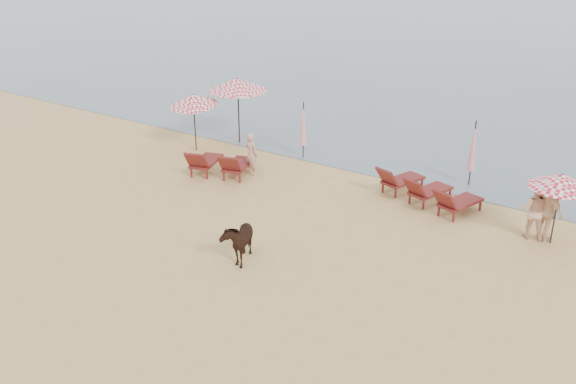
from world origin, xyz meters
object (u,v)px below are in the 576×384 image
Objects in this scene: beachgoer_left at (251,154)px; beachgoer_right_a at (535,210)px; lounger_cluster_left at (220,163)px; beachgoer_right_b at (548,211)px; umbrella_closed_left at (303,124)px; lounger_cluster_right at (426,190)px; cow at (238,239)px; umbrella_open_left_b at (193,100)px; umbrella_open_right at (561,181)px; umbrella_closed_right at (473,146)px; umbrella_open_left_a at (238,85)px.

beachgoer_left is 0.90× the size of beachgoer_right_a.
beachgoer_right_a reaches higher than beachgoer_left.
beachgoer_right_b reaches higher than lounger_cluster_left.
umbrella_closed_left is 9.73m from beachgoer_right_b.
cow reaches higher than lounger_cluster_right.
beachgoer_left is 10.16m from beachgoer_right_b.
umbrella_open_left_b is 1.38× the size of beachgoer_right_a.
beachgoer_right_b is (-0.23, 0.09, -1.01)m from umbrella_open_right.
beachgoer_right_a is (3.53, -0.55, 0.40)m from lounger_cluster_right.
umbrella_closed_left is at bearing 22.52° from umbrella_open_left_b.
umbrella_closed_right is 1.50× the size of beachgoer_left.
umbrella_closed_left is 9.39m from beachgoer_right_a.
umbrella_open_left_a is 1.27× the size of umbrella_open_right.
beachgoer_left is at bearing -1.38° from beachgoer_right_a.
beachgoer_right_a reaches higher than lounger_cluster_left.
lounger_cluster_left is 1.34× the size of beachgoer_right_b.
beachgoer_left is (-6.26, -1.09, 0.31)m from lounger_cluster_right.
umbrella_closed_right is at bearing -140.86° from beachgoer_left.
umbrella_open_left_b is 1.53× the size of beachgoer_left.
cow is at bearing -111.94° from umbrella_closed_right.
umbrella_open_right is (13.80, -0.40, -0.14)m from umbrella_open_left_b.
umbrella_open_left_a reaches higher than umbrella_open_left_b.
beachgoer_right_a is at bearing 8.56° from lounger_cluster_right.
cow is at bearing -41.20° from umbrella_open_left_b.
umbrella_open_right is at bearing 0.99° from umbrella_open_left_a.
umbrella_open_right is (11.26, 1.21, 1.44)m from lounger_cluster_left.
lounger_cluster_left is 0.90× the size of umbrella_open_left_a.
umbrella_closed_left is at bearing 145.95° from umbrella_open_right.
lounger_cluster_right is 1.49× the size of umbrella_closed_right.
umbrella_open_left_a reaches higher than umbrella_closed_right.
umbrella_open_right is at bearing 168.42° from beachgoer_right_a.
umbrella_closed_left is 1.21× the size of beachgoer_right_b.
beachgoer_right_a is (10.68, 1.28, 0.37)m from lounger_cluster_left.
umbrella_open_left_b is 1.12× the size of umbrella_open_right.
umbrella_closed_right is 9.36m from cow.
umbrella_open_left_b is (-9.69, -0.23, 1.60)m from lounger_cluster_right.
beachgoer_left is (-6.95, -3.38, -0.66)m from umbrella_closed_right.
umbrella_open_right is at bearing -40.38° from umbrella_closed_right.
beachgoer_left is 9.80m from beachgoer_right_a.
beachgoer_right_b is at bearing 135.29° from umbrella_open_right.
umbrella_open_left_a is at bearing 148.58° from umbrella_open_right.
beachgoer_right_a is at bearing 0.88° from umbrella_open_left_a.
umbrella_open_right is 9.07m from cow.
umbrella_open_left_b is 13.81m from umbrella_open_right.
beachgoer_right_b is at bearing 1.24° from umbrella_open_left_a.
beachgoer_right_a is at bearing -10.49° from lounger_cluster_left.
beachgoer_right_a is at bearing 37.98° from beachgoer_right_b.
umbrella_closed_right is 1.27× the size of beachgoer_right_b.
beachgoer_right_b is at bearing -163.63° from beachgoer_left.
lounger_cluster_right is 2.58m from umbrella_closed_right.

